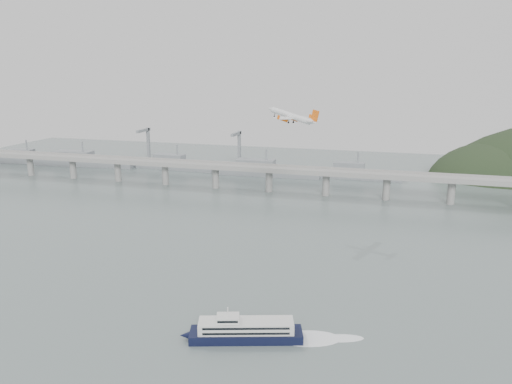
% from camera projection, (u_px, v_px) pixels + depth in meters
% --- Properties ---
extents(ground, '(900.00, 900.00, 0.00)m').
position_uv_depth(ground, '(225.00, 289.00, 244.96)').
color(ground, slate).
rests_on(ground, ground).
extents(bridge, '(800.00, 22.00, 23.90)m').
position_uv_depth(bridge, '(302.00, 174.00, 427.56)').
color(bridge, gray).
rests_on(bridge, ground).
extents(distant_fleet, '(453.00, 60.90, 40.00)m').
position_uv_depth(distant_fleet, '(171.00, 164.00, 532.62)').
color(distant_fleet, slate).
rests_on(distant_fleet, ground).
extents(ferry, '(72.09, 28.90, 13.95)m').
position_uv_depth(ferry, '(246.00, 330.00, 198.46)').
color(ferry, black).
rests_on(ferry, ground).
extents(airliner, '(38.17, 35.75, 11.46)m').
position_uv_depth(airliner, '(292.00, 116.00, 321.96)').
color(airliner, silver).
rests_on(airliner, ground).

